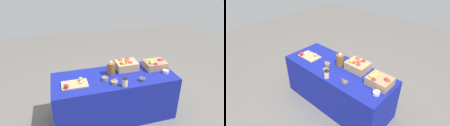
{
  "view_description": "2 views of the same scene",
  "coord_description": "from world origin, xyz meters",
  "views": [
    {
      "loc": [
        -0.76,
        -2.47,
        2.2
      ],
      "look_at": [
        -0.02,
        0.07,
        0.94
      ],
      "focal_mm": 30.84,
      "sensor_mm": 36.0,
      "label": 1
    },
    {
      "loc": [
        1.72,
        -1.85,
        2.42
      ],
      "look_at": [
        0.03,
        -0.03,
        0.86
      ],
      "focal_mm": 29.76,
      "sensor_mm": 36.0,
      "label": 2
    }
  ],
  "objects": [
    {
      "name": "ground_plane",
      "position": [
        0.0,
        0.0,
        0.0
      ],
      "size": [
        10.0,
        10.0,
        0.0
      ],
      "primitive_type": "plane",
      "color": "slate"
    },
    {
      "name": "table",
      "position": [
        0.0,
        0.0,
        0.37
      ],
      "size": [
        1.9,
        0.76,
        0.74
      ],
      "primitive_type": "cube",
      "color": "navy",
      "rests_on": "ground_plane"
    },
    {
      "name": "apple_crate_left",
      "position": [
        0.72,
        0.09,
        0.81
      ],
      "size": [
        0.34,
        0.28,
        0.17
      ],
      "color": "tan",
      "rests_on": "table"
    },
    {
      "name": "apple_crate_middle",
      "position": [
        0.26,
        0.18,
        0.82
      ],
      "size": [
        0.35,
        0.28,
        0.19
      ],
      "color": "tan",
      "rests_on": "table"
    },
    {
      "name": "cutting_board_front",
      "position": [
        -0.62,
        -0.09,
        0.76
      ],
      "size": [
        0.37,
        0.24,
        0.09
      ],
      "color": "tan",
      "rests_on": "table"
    },
    {
      "name": "sample_bowl_near",
      "position": [
        -0.06,
        -0.21,
        0.76
      ],
      "size": [
        0.1,
        0.1,
        0.1
      ],
      "color": "gray",
      "rests_on": "table"
    },
    {
      "name": "sample_bowl_mid",
      "position": [
        -0.17,
        -0.07,
        0.77
      ],
      "size": [
        0.09,
        0.09,
        0.11
      ],
      "color": "gray",
      "rests_on": "table"
    },
    {
      "name": "sample_bowl_far",
      "position": [
        0.36,
        -0.24,
        0.76
      ],
      "size": [
        0.1,
        0.1,
        0.09
      ],
      "color": "#4C4C51",
      "rests_on": "table"
    },
    {
      "name": "sample_bowl_extra",
      "position": [
        0.82,
        -0.12,
        0.76
      ],
      "size": [
        0.1,
        0.1,
        0.1
      ],
      "color": "silver",
      "rests_on": "table"
    },
    {
      "name": "cider_jug",
      "position": [
        -0.03,
        0.09,
        0.84
      ],
      "size": [
        0.13,
        0.13,
        0.21
      ],
      "color": "brown",
      "rests_on": "table"
    },
    {
      "name": "coffee_cup",
      "position": [
        0.06,
        -0.31,
        0.8
      ],
      "size": [
        0.08,
        0.08,
        0.13
      ],
      "color": "beige",
      "rests_on": "table"
    }
  ]
}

